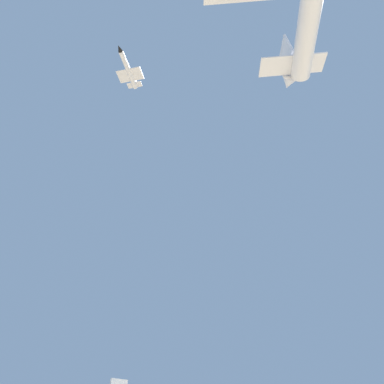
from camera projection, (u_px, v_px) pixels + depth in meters
The scene contains 1 object.
chase_jet_lead at pixel (128, 70), 102.18m from camera, with size 13.85×11.58×4.00m.
Camera 1 is at (48.22, 99.93, 2.31)m, focal length 30.30 mm.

